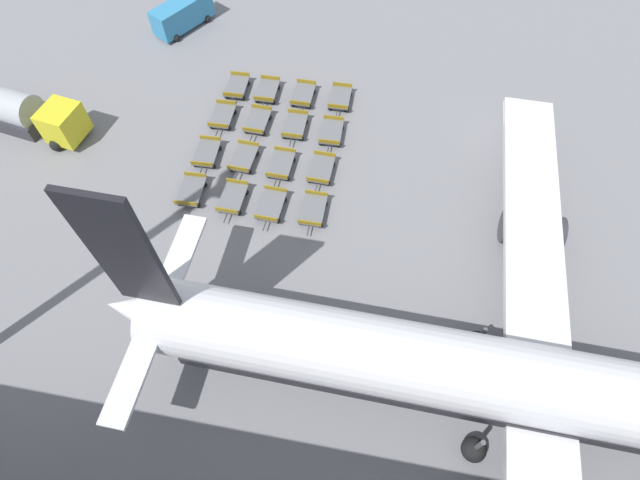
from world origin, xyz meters
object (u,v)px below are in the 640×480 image
at_px(baggage_dolly_row_mid_b_col_b, 295,126).
at_px(baggage_dolly_row_far_col_a, 340,98).
at_px(baggage_dolly_row_mid_a_col_d, 233,198).
at_px(baggage_dolly_row_mid_b_col_d, 271,206).
at_px(service_van, 182,14).
at_px(baggage_dolly_row_far_col_b, 331,132).
at_px(baggage_dolly_row_far_col_c, 321,170).
at_px(airplane, 568,392).
at_px(baggage_dolly_row_mid_b_col_a, 303,95).
at_px(baggage_dolly_row_far_col_d, 313,210).
at_px(baggage_dolly_row_near_col_b, 223,116).
at_px(baggage_dolly_row_mid_a_col_a, 267,91).
at_px(fuel_tanker_primary, 16,111).
at_px(baggage_dolly_row_mid_a_col_b, 258,121).
at_px(baggage_dolly_row_near_col_a, 237,87).
at_px(baggage_dolly_row_near_col_c, 207,153).
at_px(baggage_dolly_row_near_col_d, 191,191).
at_px(baggage_dolly_row_mid_b_col_c, 281,165).
at_px(baggage_dolly_row_mid_a_col_c, 244,158).

height_order(baggage_dolly_row_mid_b_col_b, baggage_dolly_row_far_col_a, same).
height_order(baggage_dolly_row_mid_a_col_d, baggage_dolly_row_mid_b_col_d, same).
height_order(service_van, baggage_dolly_row_far_col_b, service_van).
bearing_deg(service_van, baggage_dolly_row_far_col_c, 45.63).
bearing_deg(airplane, baggage_dolly_row_mid_a_col_d, -117.50).
bearing_deg(baggage_dolly_row_mid_b_col_a, service_van, -121.11).
bearing_deg(baggage_dolly_row_far_col_b, baggage_dolly_row_far_col_d, -0.20).
bearing_deg(baggage_dolly_row_far_col_a, service_van, -115.50).
distance_m(baggage_dolly_row_near_col_b, baggage_dolly_row_mid_a_col_a, 4.23).
distance_m(fuel_tanker_primary, baggage_dolly_row_mid_b_col_a, 20.99).
distance_m(service_van, baggage_dolly_row_far_col_b, 18.32).
relative_size(baggage_dolly_row_near_col_b, baggage_dolly_row_mid_b_col_d, 1.00).
bearing_deg(baggage_dolly_row_mid_a_col_b, baggage_dolly_row_near_col_b, -90.84).
height_order(baggage_dolly_row_near_col_a, baggage_dolly_row_near_col_c, same).
bearing_deg(baggage_dolly_row_mid_a_col_d, baggage_dolly_row_mid_a_col_b, -179.12).
height_order(airplane, baggage_dolly_row_near_col_d, airplane).
xyz_separation_m(service_van, baggage_dolly_row_near_col_c, (14.35, 6.46, -0.81)).
bearing_deg(baggage_dolly_row_far_col_d, baggage_dolly_row_mid_b_col_c, -139.61).
distance_m(baggage_dolly_row_near_col_d, baggage_dolly_row_far_col_b, 10.92).
bearing_deg(baggage_dolly_row_mid_b_col_b, baggage_dolly_row_near_col_a, -122.16).
xyz_separation_m(baggage_dolly_row_near_col_b, baggage_dolly_row_mid_a_col_b, (0.04, 2.70, 0.00)).
bearing_deg(baggage_dolly_row_mid_a_col_d, baggage_dolly_row_far_col_d, 89.91).
relative_size(baggage_dolly_row_mid_b_col_b, baggage_dolly_row_mid_b_col_c, 1.00).
xyz_separation_m(service_van, baggage_dolly_row_mid_b_col_c, (14.47, 11.87, -0.81)).
bearing_deg(baggage_dolly_row_mid_a_col_c, fuel_tanker_primary, -92.39).
height_order(baggage_dolly_row_mid_a_col_a, baggage_dolly_row_mid_b_col_c, same).
height_order(baggage_dolly_row_mid_a_col_d, baggage_dolly_row_far_col_a, same).
relative_size(fuel_tanker_primary, baggage_dolly_row_near_col_a, 2.99).
bearing_deg(baggage_dolly_row_mid_a_col_b, baggage_dolly_row_mid_b_col_d, 20.57).
bearing_deg(baggage_dolly_row_near_col_a, baggage_dolly_row_near_col_d, -1.44).
height_order(baggage_dolly_row_near_col_b, baggage_dolly_row_near_col_c, same).
bearing_deg(baggage_dolly_row_near_col_d, baggage_dolly_row_near_col_b, 179.41).
xyz_separation_m(baggage_dolly_row_mid_b_col_b, baggage_dolly_row_far_col_c, (3.76, 2.64, 0.00)).
height_order(baggage_dolly_row_near_col_c, baggage_dolly_row_mid_b_col_d, same).
bearing_deg(baggage_dolly_row_far_col_c, baggage_dolly_row_mid_a_col_a, -142.04).
bearing_deg(baggage_dolly_row_mid_b_col_d, baggage_dolly_row_mid_b_col_a, -179.97).
bearing_deg(airplane, baggage_dolly_row_near_col_a, -133.12).
xyz_separation_m(baggage_dolly_row_mid_b_col_a, baggage_dolly_row_far_col_c, (7.13, 2.70, 0.00)).
height_order(fuel_tanker_primary, baggage_dolly_row_mid_a_col_d, fuel_tanker_primary).
bearing_deg(baggage_dolly_row_near_col_d, baggage_dolly_row_mid_a_col_c, 142.08).
height_order(baggage_dolly_row_near_col_d, baggage_dolly_row_mid_b_col_c, same).
height_order(service_van, baggage_dolly_row_near_col_d, service_van).
height_order(baggage_dolly_row_near_col_c, baggage_dolly_row_far_col_c, same).
height_order(service_van, baggage_dolly_row_far_col_a, service_van).
height_order(baggage_dolly_row_mid_a_col_a, baggage_dolly_row_far_col_c, same).
height_order(baggage_dolly_row_mid_b_col_a, baggage_dolly_row_far_col_c, same).
xyz_separation_m(baggage_dolly_row_near_col_a, baggage_dolly_row_mid_a_col_b, (3.37, 2.51, 0.00)).
distance_m(fuel_tanker_primary, baggage_dolly_row_near_col_c, 14.49).
bearing_deg(baggage_dolly_row_mid_a_col_c, baggage_dolly_row_mid_b_col_a, 158.10).
relative_size(baggage_dolly_row_near_col_c, baggage_dolly_row_far_col_b, 1.00).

